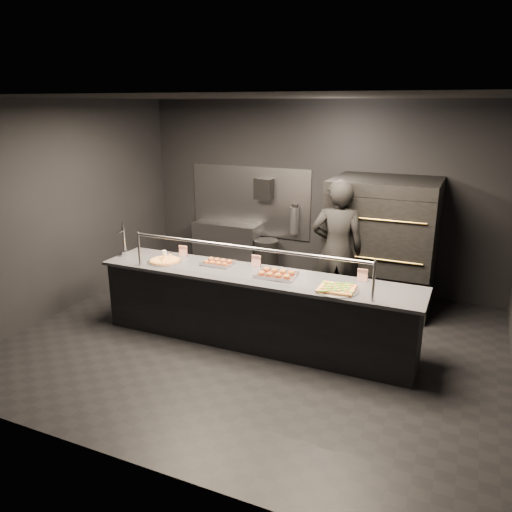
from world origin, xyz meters
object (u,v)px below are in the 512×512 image
at_px(round_pizza, 165,261).
at_px(square_pizza, 337,289).
at_px(slider_tray_b, 276,274).
at_px(slider_tray_a, 218,263).
at_px(service_counter, 255,308).
at_px(pizza_oven, 382,243).
at_px(towel_dispenser, 264,189).
at_px(beer_tap, 124,246).
at_px(fire_extinguisher, 294,220).
at_px(prep_shelf, 226,248).
at_px(trash_bin, 266,260).
at_px(worker, 337,250).

height_order(round_pizza, square_pizza, square_pizza).
xyz_separation_m(round_pizza, slider_tray_b, (1.57, 0.06, 0.01)).
relative_size(slider_tray_a, slider_tray_b, 0.78).
bearing_deg(service_counter, slider_tray_b, 4.70).
bearing_deg(pizza_oven, slider_tray_a, -135.81).
relative_size(pizza_oven, towel_dispenser, 5.46).
xyz_separation_m(round_pizza, square_pizza, (2.36, -0.11, 0.00)).
bearing_deg(square_pizza, pizza_oven, 86.41).
relative_size(service_counter, beer_tap, 8.16).
distance_m(pizza_oven, fire_extinguisher, 1.63).
height_order(prep_shelf, slider_tray_b, slider_tray_b).
height_order(service_counter, towel_dispenser, towel_dispenser).
bearing_deg(towel_dispenser, beer_tap, -113.44).
relative_size(service_counter, slider_tray_b, 8.07).
distance_m(beer_tap, slider_tray_a, 1.37).
relative_size(beer_tap, slider_tray_a, 1.26).
height_order(pizza_oven, fire_extinguisher, pizza_oven).
distance_m(prep_shelf, square_pizza, 3.67).
relative_size(service_counter, fire_extinguisher, 8.12).
relative_size(pizza_oven, trash_bin, 2.70).
bearing_deg(round_pizza, trash_bin, 77.28).
distance_m(fire_extinguisher, slider_tray_b, 2.46).
distance_m(round_pizza, square_pizza, 2.37).
xyz_separation_m(round_pizza, trash_bin, (0.51, 2.26, -0.58)).
bearing_deg(towel_dispenser, pizza_oven, -13.14).
xyz_separation_m(prep_shelf, trash_bin, (0.82, -0.10, -0.10)).
relative_size(service_counter, worker, 2.08).
distance_m(beer_tap, round_pizza, 0.67).
xyz_separation_m(towel_dispenser, beer_tap, (-1.05, -2.42, -0.49)).
distance_m(service_counter, slider_tray_a, 0.78).
bearing_deg(square_pizza, service_counter, 172.26).
xyz_separation_m(pizza_oven, slider_tray_a, (-1.80, -1.75, -0.02)).
relative_size(pizza_oven, prep_shelf, 1.59).
relative_size(round_pizza, slider_tray_b, 0.90).
height_order(service_counter, trash_bin, service_counter).
xyz_separation_m(pizza_oven, trash_bin, (-1.98, 0.32, -0.61)).
height_order(prep_shelf, slider_tray_a, slider_tray_a).
xyz_separation_m(beer_tap, square_pizza, (3.02, -0.11, -0.13)).
height_order(service_counter, slider_tray_a, service_counter).
relative_size(service_counter, pizza_oven, 2.15).
distance_m(prep_shelf, round_pizza, 2.43).
bearing_deg(beer_tap, towel_dispenser, 66.56).
xyz_separation_m(beer_tap, slider_tray_a, (1.35, 0.18, -0.12)).
xyz_separation_m(slider_tray_a, slider_tray_b, (0.87, -0.13, 0.01)).
relative_size(prep_shelf, round_pizza, 2.62).
height_order(slider_tray_a, trash_bin, slider_tray_a).
height_order(prep_shelf, trash_bin, prep_shelf).
height_order(towel_dispenser, round_pizza, towel_dispenser).
bearing_deg(round_pizza, beer_tap, 179.33).
bearing_deg(beer_tap, pizza_oven, 31.51).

